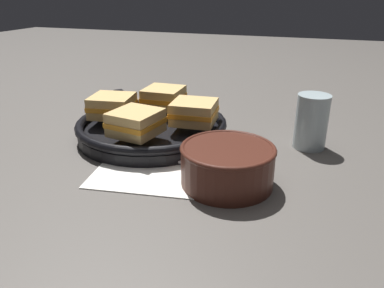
% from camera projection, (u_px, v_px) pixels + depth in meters
% --- Properties ---
extents(ground_plane, '(4.00, 4.00, 0.00)m').
position_uv_depth(ground_plane, '(171.00, 166.00, 0.69)').
color(ground_plane, '#56514C').
extents(napkin, '(0.29, 0.26, 0.00)m').
position_uv_depth(napkin, '(172.00, 166.00, 0.69)').
color(napkin, white).
rests_on(napkin, ground_plane).
extents(soup_bowl, '(0.16, 0.16, 0.07)m').
position_uv_depth(soup_bowl, '(227.00, 163.00, 0.62)').
color(soup_bowl, '#4C2319').
rests_on(soup_bowl, ground_plane).
extents(spoon, '(0.14, 0.04, 0.01)m').
position_uv_depth(spoon, '(189.00, 164.00, 0.69)').
color(spoon, '#9E9EA3').
rests_on(spoon, napkin).
extents(skillet, '(0.38, 0.39, 0.04)m').
position_uv_depth(skillet, '(152.00, 127.00, 0.82)').
color(skillet, black).
rests_on(skillet, ground_plane).
extents(sandwich_near_left, '(0.10, 0.10, 0.05)m').
position_uv_depth(sandwich_near_left, '(136.00, 122.00, 0.72)').
color(sandwich_near_left, '#DBB26B').
rests_on(sandwich_near_left, skillet).
extents(sandwich_near_right, '(0.10, 0.09, 0.05)m').
position_uv_depth(sandwich_near_right, '(192.00, 112.00, 0.78)').
color(sandwich_near_right, '#DBB26B').
rests_on(sandwich_near_right, skillet).
extents(sandwich_far_left, '(0.09, 0.09, 0.05)m').
position_uv_depth(sandwich_far_left, '(164.00, 97.00, 0.88)').
color(sandwich_far_left, '#DBB26B').
rests_on(sandwich_far_left, skillet).
extents(sandwich_far_right, '(0.10, 0.10, 0.05)m').
position_uv_depth(sandwich_far_right, '(112.00, 106.00, 0.82)').
color(sandwich_far_right, '#DBB26B').
rests_on(sandwich_far_right, skillet).
extents(drinking_glass, '(0.07, 0.07, 0.11)m').
position_uv_depth(drinking_glass, '(311.00, 122.00, 0.76)').
color(drinking_glass, silver).
rests_on(drinking_glass, ground_plane).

